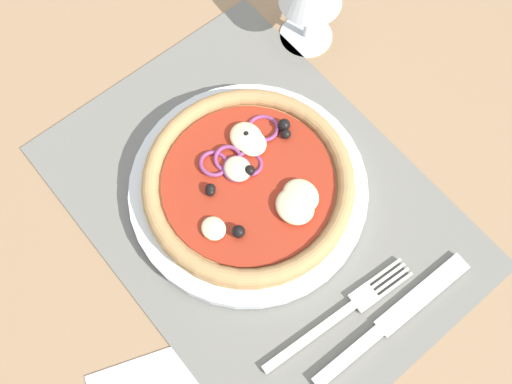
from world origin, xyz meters
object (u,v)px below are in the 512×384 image
object	(u,v)px
plate	(248,190)
pizza	(249,183)
knife	(394,319)
fork	(346,311)

from	to	relation	value
plate	pizza	distance (cm)	1.83
knife	plate	bearing A→B (deg)	98.78
pizza	plate	bearing A→B (deg)	-97.03
fork	knife	distance (cm)	4.81
pizza	knife	bearing A→B (deg)	6.75
fork	pizza	bearing A→B (deg)	91.75
pizza	fork	world-z (taller)	pizza
plate	fork	distance (cm)	16.24
pizza	fork	distance (cm)	16.39
pizza	knife	world-z (taller)	pizza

